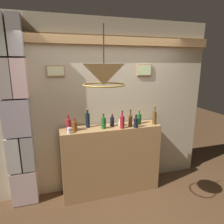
{
  "coord_description": "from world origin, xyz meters",
  "views": [
    {
      "loc": [
        -0.82,
        -1.97,
        2.09
      ],
      "look_at": [
        0.0,
        0.79,
        1.39
      ],
      "focal_mm": 31.38,
      "sensor_mm": 36.0,
      "label": 1
    }
  ],
  "objects_px": {
    "liquor_bottle_rum": "(75,126)",
    "liquor_bottle_sherry": "(88,120)",
    "glass_tumbler_rocks": "(121,123)",
    "liquor_bottle_tequila": "(136,123)",
    "liquor_bottle_brandy": "(122,122)",
    "glass_tumbler_highball": "(69,131)",
    "liquor_bottle_port": "(139,119)",
    "liquor_bottle_vodka": "(104,123)",
    "liquor_bottle_mezcal": "(69,124)",
    "pendant_lamp": "(104,75)",
    "liquor_bottle_whiskey": "(130,120)",
    "liquor_bottle_amaro": "(154,117)",
    "liquor_bottle_scotch": "(112,121)"
  },
  "relations": [
    {
      "from": "liquor_bottle_rum",
      "to": "liquor_bottle_sherry",
      "type": "bearing_deg",
      "value": 27.33
    },
    {
      "from": "glass_tumbler_rocks",
      "to": "liquor_bottle_tequila",
      "type": "bearing_deg",
      "value": -37.93
    },
    {
      "from": "liquor_bottle_brandy",
      "to": "glass_tumbler_highball",
      "type": "height_order",
      "value": "liquor_bottle_brandy"
    },
    {
      "from": "liquor_bottle_port",
      "to": "glass_tumbler_rocks",
      "type": "xyz_separation_m",
      "value": [
        -0.32,
        -0.02,
        -0.04
      ]
    },
    {
      "from": "liquor_bottle_vodka",
      "to": "liquor_bottle_tequila",
      "type": "xyz_separation_m",
      "value": [
        0.49,
        -0.09,
        -0.01
      ]
    },
    {
      "from": "liquor_bottle_mezcal",
      "to": "pendant_lamp",
      "type": "relative_size",
      "value": 0.43
    },
    {
      "from": "liquor_bottle_tequila",
      "to": "liquor_bottle_brandy",
      "type": "xyz_separation_m",
      "value": [
        -0.22,
        0.02,
        0.02
      ]
    },
    {
      "from": "liquor_bottle_brandy",
      "to": "pendant_lamp",
      "type": "distance_m",
      "value": 1.22
    },
    {
      "from": "liquor_bottle_whiskey",
      "to": "glass_tumbler_highball",
      "type": "xyz_separation_m",
      "value": [
        -0.95,
        -0.06,
        -0.05
      ]
    },
    {
      "from": "liquor_bottle_port",
      "to": "liquor_bottle_brandy",
      "type": "bearing_deg",
      "value": -157.6
    },
    {
      "from": "liquor_bottle_brandy",
      "to": "glass_tumbler_rocks",
      "type": "height_order",
      "value": "liquor_bottle_brandy"
    },
    {
      "from": "liquor_bottle_mezcal",
      "to": "liquor_bottle_whiskey",
      "type": "bearing_deg",
      "value": -3.84
    },
    {
      "from": "liquor_bottle_sherry",
      "to": "liquor_bottle_amaro",
      "type": "xyz_separation_m",
      "value": [
        1.07,
        -0.15,
        -0.01
      ]
    },
    {
      "from": "liquor_bottle_rum",
      "to": "liquor_bottle_brandy",
      "type": "height_order",
      "value": "liquor_bottle_brandy"
    },
    {
      "from": "liquor_bottle_mezcal",
      "to": "pendant_lamp",
      "type": "bearing_deg",
      "value": -72.31
    },
    {
      "from": "glass_tumbler_highball",
      "to": "liquor_bottle_port",
      "type": "bearing_deg",
      "value": 7.26
    },
    {
      "from": "liquor_bottle_vodka",
      "to": "liquor_bottle_amaro",
      "type": "height_order",
      "value": "liquor_bottle_amaro"
    },
    {
      "from": "liquor_bottle_whiskey",
      "to": "glass_tumbler_highball",
      "type": "height_order",
      "value": "liquor_bottle_whiskey"
    },
    {
      "from": "glass_tumbler_rocks",
      "to": "pendant_lamp",
      "type": "bearing_deg",
      "value": -118.43
    },
    {
      "from": "glass_tumbler_rocks",
      "to": "pendant_lamp",
      "type": "xyz_separation_m",
      "value": [
        -0.52,
        -0.95,
        0.8
      ]
    },
    {
      "from": "liquor_bottle_rum",
      "to": "liquor_bottle_port",
      "type": "relative_size",
      "value": 0.8
    },
    {
      "from": "liquor_bottle_sherry",
      "to": "liquor_bottle_scotch",
      "type": "relative_size",
      "value": 1.46
    },
    {
      "from": "liquor_bottle_port",
      "to": "pendant_lamp",
      "type": "distance_m",
      "value": 1.49
    },
    {
      "from": "liquor_bottle_brandy",
      "to": "pendant_lamp",
      "type": "bearing_deg",
      "value": -120.6
    },
    {
      "from": "liquor_bottle_vodka",
      "to": "liquor_bottle_port",
      "type": "height_order",
      "value": "liquor_bottle_port"
    },
    {
      "from": "liquor_bottle_mezcal",
      "to": "glass_tumbler_highball",
      "type": "distance_m",
      "value": 0.14
    },
    {
      "from": "liquor_bottle_whiskey",
      "to": "glass_tumbler_highball",
      "type": "bearing_deg",
      "value": -176.32
    },
    {
      "from": "liquor_bottle_port",
      "to": "pendant_lamp",
      "type": "xyz_separation_m",
      "value": [
        -0.84,
        -0.97,
        0.76
      ]
    },
    {
      "from": "liquor_bottle_rum",
      "to": "liquor_bottle_amaro",
      "type": "xyz_separation_m",
      "value": [
        1.28,
        -0.04,
        0.04
      ]
    },
    {
      "from": "glass_tumbler_highball",
      "to": "pendant_lamp",
      "type": "distance_m",
      "value": 1.2
    },
    {
      "from": "pendant_lamp",
      "to": "liquor_bottle_rum",
      "type": "bearing_deg",
      "value": 103.48
    },
    {
      "from": "liquor_bottle_vodka",
      "to": "liquor_bottle_whiskey",
      "type": "bearing_deg",
      "value": -1.54
    },
    {
      "from": "liquor_bottle_vodka",
      "to": "liquor_bottle_tequila",
      "type": "bearing_deg",
      "value": -10.77
    },
    {
      "from": "liquor_bottle_rum",
      "to": "liquor_bottle_port",
      "type": "bearing_deg",
      "value": 3.21
    },
    {
      "from": "liquor_bottle_vodka",
      "to": "liquor_bottle_brandy",
      "type": "distance_m",
      "value": 0.28
    },
    {
      "from": "liquor_bottle_vodka",
      "to": "liquor_bottle_scotch",
      "type": "distance_m",
      "value": 0.18
    },
    {
      "from": "liquor_bottle_sherry",
      "to": "glass_tumbler_highball",
      "type": "distance_m",
      "value": 0.37
    },
    {
      "from": "liquor_bottle_whiskey",
      "to": "liquor_bottle_scotch",
      "type": "relative_size",
      "value": 1.31
    },
    {
      "from": "liquor_bottle_mezcal",
      "to": "glass_tumbler_highball",
      "type": "bearing_deg",
      "value": -92.16
    },
    {
      "from": "liquor_bottle_rum",
      "to": "liquor_bottle_mezcal",
      "type": "xyz_separation_m",
      "value": [
        -0.08,
        0.04,
        0.02
      ]
    },
    {
      "from": "liquor_bottle_whiskey",
      "to": "glass_tumbler_highball",
      "type": "distance_m",
      "value": 0.96
    },
    {
      "from": "liquor_bottle_sherry",
      "to": "liquor_bottle_mezcal",
      "type": "height_order",
      "value": "liquor_bottle_sherry"
    },
    {
      "from": "glass_tumbler_highball",
      "to": "liquor_bottle_rum",
      "type": "bearing_deg",
      "value": 44.1
    },
    {
      "from": "liquor_bottle_vodka",
      "to": "liquor_bottle_scotch",
      "type": "relative_size",
      "value": 1.15
    },
    {
      "from": "liquor_bottle_tequila",
      "to": "liquor_bottle_brandy",
      "type": "bearing_deg",
      "value": 173.9
    },
    {
      "from": "liquor_bottle_vodka",
      "to": "pendant_lamp",
      "type": "distance_m",
      "value": 1.2
    },
    {
      "from": "glass_tumbler_highball",
      "to": "liquor_bottle_tequila",
      "type": "bearing_deg",
      "value": -1.14
    },
    {
      "from": "liquor_bottle_vodka",
      "to": "glass_tumbler_highball",
      "type": "relative_size",
      "value": 2.78
    },
    {
      "from": "liquor_bottle_sherry",
      "to": "liquor_bottle_brandy",
      "type": "height_order",
      "value": "liquor_bottle_sherry"
    },
    {
      "from": "glass_tumbler_rocks",
      "to": "liquor_bottle_sherry",
      "type": "bearing_deg",
      "value": 172.55
    }
  ]
}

